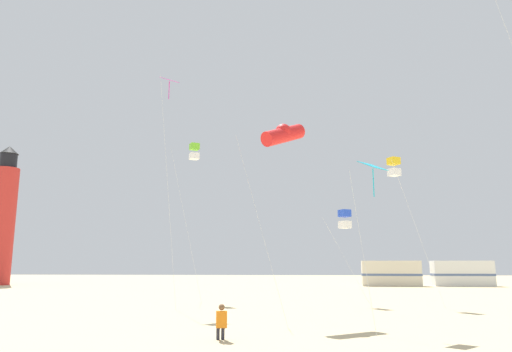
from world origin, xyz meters
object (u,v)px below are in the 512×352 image
kite_diamond_cyan (372,171)px  kite_diamond_magenta (169,91)px  kite_flyer_standing (221,321)px  rv_van_cream (391,273)px  kite_box_gold (394,167)px  rv_van_white (462,274)px  lighthouse_distant (3,218)px  kite_box_lime (194,152)px  kite_box_blue (345,219)px  kite_tube_scarlet (283,134)px

kite_diamond_cyan → kite_diamond_magenta: bearing=141.6°
kite_flyer_standing → rv_van_cream: size_ratio=0.18×
kite_box_gold → kite_diamond_cyan: bearing=-106.2°
kite_diamond_magenta → rv_van_white: 41.07m
kite_diamond_cyan → lighthouse_distant: size_ratio=0.38×
kite_flyer_standing → rv_van_white: rv_van_white is taller
kite_diamond_magenta → lighthouse_distant: 39.95m
kite_box_lime → kite_diamond_magenta: kite_diamond_magenta is taller
kite_box_blue → rv_van_white: bearing=59.2°
kite_diamond_cyan → lighthouse_distant: 52.69m
kite_flyer_standing → kite_box_blue: 15.55m
kite_diamond_cyan → rv_van_cream: size_ratio=0.96×
kite_flyer_standing → kite_diamond_magenta: 16.57m
kite_box_gold → lighthouse_distant: (-41.06, 25.54, -0.47)m
kite_flyer_standing → kite_diamond_cyan: (5.42, 2.33, 5.32)m
rv_van_cream → kite_flyer_standing: bearing=-103.6°
kite_box_lime → lighthouse_distant: 35.81m
kite_flyer_standing → kite_box_lime: bearing=-88.1°
lighthouse_distant → rv_van_white: size_ratio=2.58×
kite_tube_scarlet → rv_van_cream: size_ratio=1.37×
kite_diamond_magenta → rv_van_white: kite_diamond_magenta is taller
kite_box_blue → rv_van_cream: bearing=73.3°
kite_diamond_cyan → kite_box_lime: kite_box_lime is taller
kite_box_lime → rv_van_cream: kite_box_lime is taller
kite_box_gold → rv_van_cream: kite_box_gold is taller
kite_diamond_magenta → lighthouse_distant: bearing=134.1°
kite_tube_scarlet → kite_diamond_cyan: bearing=-43.0°
kite_diamond_cyan → kite_diamond_magenta: kite_diamond_magenta is taller
kite_box_blue → kite_box_gold: bearing=-7.2°
kite_diamond_cyan → kite_box_lime: size_ratio=0.58×
kite_flyer_standing → kite_box_lime: (-4.53, 16.63, 9.66)m
kite_diamond_magenta → rv_van_white: (26.08, 29.71, -11.14)m
kite_box_gold → kite_diamond_magenta: (-13.45, -2.94, 4.23)m
lighthouse_distant → rv_van_cream: lighthouse_distant is taller
kite_diamond_cyan → rv_van_cream: 38.59m
kite_box_lime → kite_tube_scarlet: (6.51, -11.09, -1.93)m
kite_box_gold → rv_van_white: 30.39m
kite_diamond_magenta → rv_van_white: bearing=48.7°
kite_diamond_cyan → kite_flyer_standing: bearing=-156.7°
kite_box_gold → kite_diamond_cyan: 11.77m
kite_diamond_cyan → kite_box_lime: 17.95m
kite_box_blue → kite_diamond_magenta: kite_diamond_magenta is taller
kite_diamond_magenta → kite_diamond_cyan: bearing=-38.4°
kite_box_gold → kite_box_lime: (-13.16, 3.23, 1.97)m
kite_flyer_standing → lighthouse_distant: lighthouse_distant is taller
kite_box_lime → rv_van_cream: (17.89, 23.19, -8.89)m
kite_box_gold → rv_van_cream: size_ratio=1.34×
kite_box_blue → kite_tube_scarlet: bearing=-113.5°
rv_van_white → kite_diamond_magenta: bearing=-129.3°
kite_diamond_magenta → kite_box_blue: bearing=17.8°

